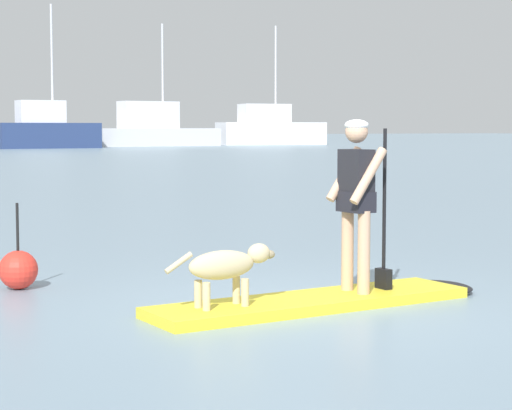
{
  "coord_description": "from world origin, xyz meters",
  "views": [
    {
      "loc": [
        -5.03,
        -7.25,
        1.69
      ],
      "look_at": [
        0.0,
        1.0,
        0.9
      ],
      "focal_mm": 66.39,
      "sensor_mm": 36.0,
      "label": 1
    }
  ],
  "objects_px": {
    "marker_buoy": "(18,270)",
    "moored_boat_port": "(154,130)",
    "paddleboard": "(331,300)",
    "dog": "(227,266)",
    "moored_boat_far_starboard": "(47,130)",
    "person_paddler": "(357,193)",
    "moored_boat_far_port": "(270,129)"
  },
  "relations": [
    {
      "from": "moored_boat_far_starboard",
      "to": "moored_boat_far_port",
      "type": "distance_m",
      "value": 24.58
    },
    {
      "from": "moored_boat_port",
      "to": "person_paddler",
      "type": "bearing_deg",
      "value": -113.82
    },
    {
      "from": "dog",
      "to": "moored_boat_port",
      "type": "height_order",
      "value": "moored_boat_port"
    },
    {
      "from": "person_paddler",
      "to": "moored_boat_far_port",
      "type": "bearing_deg",
      "value": 58.37
    },
    {
      "from": "moored_boat_far_starboard",
      "to": "marker_buoy",
      "type": "distance_m",
      "value": 69.3
    },
    {
      "from": "dog",
      "to": "moored_boat_far_starboard",
      "type": "xyz_separation_m",
      "value": [
        21.63,
        67.87,
        1.05
      ]
    },
    {
      "from": "dog",
      "to": "moored_boat_port",
      "type": "xyz_separation_m",
      "value": [
        32.82,
        71.04,
        1.05
      ]
    },
    {
      "from": "moored_boat_port",
      "to": "paddleboard",
      "type": "bearing_deg",
      "value": -114.03
    },
    {
      "from": "person_paddler",
      "to": "paddleboard",
      "type": "bearing_deg",
      "value": 179.92
    },
    {
      "from": "moored_boat_far_port",
      "to": "marker_buoy",
      "type": "distance_m",
      "value": 84.02
    },
    {
      "from": "moored_boat_port",
      "to": "moored_boat_far_port",
      "type": "distance_m",
      "value": 13.07
    },
    {
      "from": "moored_boat_far_port",
      "to": "paddleboard",
      "type": "bearing_deg",
      "value": -121.81
    },
    {
      "from": "moored_boat_far_starboard",
      "to": "paddleboard",
      "type": "bearing_deg",
      "value": -106.8
    },
    {
      "from": "dog",
      "to": "moored_boat_far_port",
      "type": "bearing_deg",
      "value": 57.54
    },
    {
      "from": "moored_boat_port",
      "to": "marker_buoy",
      "type": "relative_size",
      "value": 12.9
    },
    {
      "from": "dog",
      "to": "paddleboard",
      "type": "bearing_deg",
      "value": -0.08
    },
    {
      "from": "moored_boat_far_port",
      "to": "person_paddler",
      "type": "bearing_deg",
      "value": -121.63
    },
    {
      "from": "paddleboard",
      "to": "person_paddler",
      "type": "xyz_separation_m",
      "value": [
        0.31,
        -0.0,
        1.01
      ]
    },
    {
      "from": "moored_boat_far_starboard",
      "to": "moored_boat_port",
      "type": "xyz_separation_m",
      "value": [
        11.19,
        3.17,
        -0.01
      ]
    },
    {
      "from": "person_paddler",
      "to": "dog",
      "type": "bearing_deg",
      "value": 179.92
    },
    {
      "from": "paddleboard",
      "to": "moored_boat_port",
      "type": "relative_size",
      "value": 0.3
    },
    {
      "from": "person_paddler",
      "to": "moored_boat_port",
      "type": "bearing_deg",
      "value": 66.18
    },
    {
      "from": "marker_buoy",
      "to": "person_paddler",
      "type": "bearing_deg",
      "value": -43.21
    },
    {
      "from": "moored_boat_far_starboard",
      "to": "moored_boat_far_port",
      "type": "height_order",
      "value": "moored_boat_far_starboard"
    },
    {
      "from": "dog",
      "to": "moored_boat_far_port",
      "type": "height_order",
      "value": "moored_boat_far_port"
    },
    {
      "from": "moored_boat_port",
      "to": "marker_buoy",
      "type": "xyz_separation_m",
      "value": [
        -33.95,
        -68.61,
        -1.31
      ]
    },
    {
      "from": "marker_buoy",
      "to": "moored_boat_port",
      "type": "bearing_deg",
      "value": 63.67
    },
    {
      "from": "paddleboard",
      "to": "marker_buoy",
      "type": "relative_size",
      "value": 3.89
    },
    {
      "from": "moored_boat_far_port",
      "to": "marker_buoy",
      "type": "xyz_separation_m",
      "value": [
        -46.98,
        -69.65,
        -1.34
      ]
    },
    {
      "from": "moored_boat_far_starboard",
      "to": "marker_buoy",
      "type": "height_order",
      "value": "moored_boat_far_starboard"
    },
    {
      "from": "paddleboard",
      "to": "marker_buoy",
      "type": "bearing_deg",
      "value": 133.18
    },
    {
      "from": "paddleboard",
      "to": "dog",
      "type": "height_order",
      "value": "dog"
    }
  ]
}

